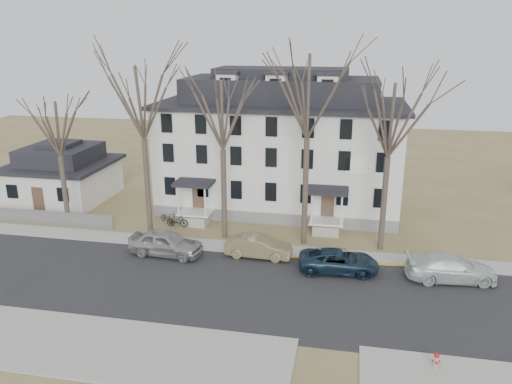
% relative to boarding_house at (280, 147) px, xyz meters
% --- Properties ---
extents(ground, '(120.00, 120.00, 0.00)m').
position_rel_boarding_house_xyz_m(ground, '(2.00, -17.95, -5.38)').
color(ground, olive).
rests_on(ground, ground).
extents(main_road, '(120.00, 10.00, 0.04)m').
position_rel_boarding_house_xyz_m(main_road, '(2.00, -15.95, -5.38)').
color(main_road, '#27272A').
rests_on(main_road, ground).
extents(far_sidewalk, '(120.00, 2.00, 0.08)m').
position_rel_boarding_house_xyz_m(far_sidewalk, '(2.00, -9.95, -5.38)').
color(far_sidewalk, '#A09F97').
rests_on(far_sidewalk, ground).
extents(near_sidewalk_left, '(20.00, 5.00, 0.08)m').
position_rel_boarding_house_xyz_m(near_sidewalk_left, '(-6.00, -22.95, -5.38)').
color(near_sidewalk_left, '#A09F97').
rests_on(near_sidewalk_left, ground).
extents(yellow_curb, '(14.00, 0.25, 0.06)m').
position_rel_boarding_house_xyz_m(yellow_curb, '(7.00, -10.85, -5.38)').
color(yellow_curb, gold).
rests_on(yellow_curb, ground).
extents(boarding_house, '(20.80, 12.36, 12.05)m').
position_rel_boarding_house_xyz_m(boarding_house, '(0.00, 0.00, 0.00)').
color(boarding_house, slate).
rests_on(boarding_house, ground).
extents(small_house, '(8.70, 8.70, 5.00)m').
position_rel_boarding_house_xyz_m(small_house, '(-20.00, -1.96, -3.13)').
color(small_house, silver).
rests_on(small_house, ground).
extents(fence, '(14.00, 0.06, 1.20)m').
position_rel_boarding_house_xyz_m(fence, '(-19.00, -8.45, -5.38)').
color(fence, gray).
rests_on(fence, ground).
extents(tree_far_left, '(8.40, 8.40, 13.72)m').
position_rel_boarding_house_xyz_m(tree_far_left, '(-9.00, -8.15, 4.96)').
color(tree_far_left, '#473B31').
rests_on(tree_far_left, ground).
extents(tree_mid_left, '(7.80, 7.80, 12.74)m').
position_rel_boarding_house_xyz_m(tree_mid_left, '(-3.00, -8.15, 4.22)').
color(tree_mid_left, '#473B31').
rests_on(tree_mid_left, ground).
extents(tree_center, '(9.00, 9.00, 14.70)m').
position_rel_boarding_house_xyz_m(tree_center, '(3.00, -8.15, 5.71)').
color(tree_center, '#473B31').
rests_on(tree_center, ground).
extents(tree_mid_right, '(7.80, 7.80, 12.74)m').
position_rel_boarding_house_xyz_m(tree_mid_right, '(8.50, -8.15, 4.22)').
color(tree_mid_right, '#473B31').
rests_on(tree_mid_right, ground).
extents(tree_bungalow, '(6.60, 6.60, 10.78)m').
position_rel_boarding_house_xyz_m(tree_bungalow, '(-16.00, -8.15, 2.74)').
color(tree_bungalow, '#473B31').
rests_on(tree_bungalow, ground).
extents(car_silver, '(5.30, 2.43, 1.76)m').
position_rel_boarding_house_xyz_m(car_silver, '(-6.20, -12.09, -4.50)').
color(car_silver, '#A2A2A2').
rests_on(car_silver, ground).
extents(car_tan, '(4.62, 1.72, 1.51)m').
position_rel_boarding_house_xyz_m(car_tan, '(0.18, -11.19, -4.63)').
color(car_tan, olive).
rests_on(car_tan, ground).
extents(car_navy, '(5.29, 2.74, 1.42)m').
position_rel_boarding_house_xyz_m(car_navy, '(5.68, -12.38, -4.67)').
color(car_navy, '#17293B').
rests_on(car_navy, ground).
extents(car_white, '(5.72, 2.86, 1.60)m').
position_rel_boarding_house_xyz_m(car_white, '(12.56, -12.24, -4.58)').
color(car_white, silver).
rests_on(car_white, ground).
extents(bicycle_left, '(1.70, 1.41, 0.87)m').
position_rel_boarding_house_xyz_m(bicycle_left, '(-8.35, -6.24, -4.94)').
color(bicycle_left, black).
rests_on(bicycle_left, ground).
extents(bicycle_right, '(1.78, 0.51, 1.07)m').
position_rel_boarding_house_xyz_m(bicycle_right, '(-7.21, -6.93, -4.84)').
color(bicycle_right, black).
rests_on(bicycle_right, ground).
extents(fire_hydrant, '(0.36, 0.34, 0.86)m').
position_rel_boarding_house_xyz_m(fire_hydrant, '(10.42, -21.52, -4.95)').
color(fire_hydrant, '#B7B7BA').
rests_on(fire_hydrant, ground).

